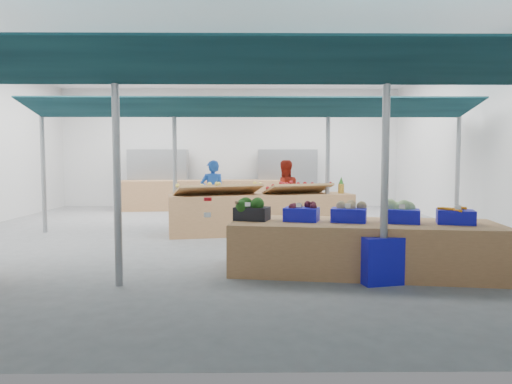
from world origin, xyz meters
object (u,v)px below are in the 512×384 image
fruit_counter (261,214)px  crate_stack (380,260)px  veg_counter (363,247)px  vendor_right (284,193)px  vendor_left (213,193)px

fruit_counter → crate_stack: size_ratio=6.51×
fruit_counter → crate_stack: fruit_counter is taller
veg_counter → vendor_right: (-0.82, 4.76, 0.45)m
veg_counter → fruit_counter: size_ratio=0.93×
crate_stack → vendor_left: 6.02m
fruit_counter → crate_stack: 4.51m
fruit_counter → vendor_right: 1.31m
fruit_counter → vendor_left: size_ratio=2.50×
fruit_counter → vendor_right: size_ratio=2.50×
crate_stack → vendor_right: vendor_right is taller
fruit_counter → vendor_left: 1.67m
fruit_counter → veg_counter: bearing=-79.9°
crate_stack → vendor_right: (-0.90, 5.35, 0.51)m
veg_counter → vendor_left: vendor_left is taller
fruit_counter → vendor_left: (-1.20, 1.10, 0.38)m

